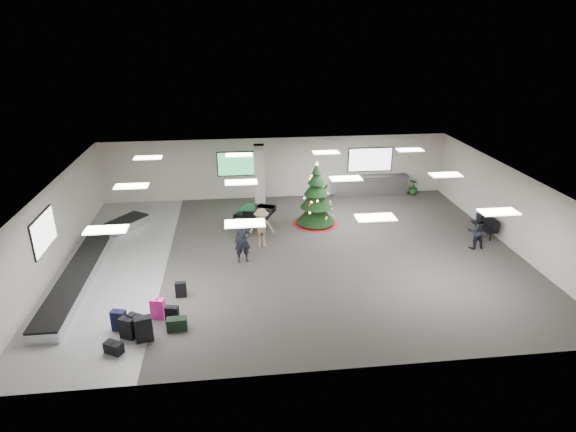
{
  "coord_description": "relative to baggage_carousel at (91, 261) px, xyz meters",
  "views": [
    {
      "loc": [
        -2.26,
        -17.24,
        8.7
      ],
      "look_at": [
        -0.12,
        1.0,
        1.28
      ],
      "focal_mm": 30.0,
      "sensor_mm": 36.0,
      "label": 1
    }
  ],
  "objects": [
    {
      "name": "baggage_carousel",
      "position": [
        0.0,
        0.0,
        0.0
      ],
      "size": [
        2.28,
        9.71,
        0.43
      ],
      "color": "silver",
      "rests_on": "ground"
    },
    {
      "name": "room_envelope",
      "position": [
        7.46,
        0.75,
        2.12
      ],
      "size": [
        18.02,
        14.02,
        3.21
      ],
      "color": "beige",
      "rests_on": "ground"
    },
    {
      "name": "suitcase_5",
      "position": [
        2.26,
        -4.8,
        0.12
      ],
      "size": [
        0.5,
        0.41,
        0.68
      ],
      "rotation": [
        0.0,
        0.0,
        -0.43
      ],
      "color": "black",
      "rests_on": "ground"
    },
    {
      "name": "suitcase_3",
      "position": [
        3.62,
        -2.63,
        0.06
      ],
      "size": [
        0.37,
        0.21,
        0.57
      ],
      "rotation": [
        0.0,
        0.0,
        0.01
      ],
      "color": "black",
      "rests_on": "ground"
    },
    {
      "name": "bench",
      "position": [
        16.44,
        0.98,
        0.31
      ],
      "size": [
        0.52,
        1.47,
        0.92
      ],
      "rotation": [
        0.0,
        0.0,
        0.02
      ],
      "color": "black",
      "rests_on": "ground"
    },
    {
      "name": "service_counter",
      "position": [
        12.84,
        6.73,
        0.33
      ],
      "size": [
        4.05,
        0.65,
        1.08
      ],
      "color": "silver",
      "rests_on": "ground"
    },
    {
      "name": "black_duffel",
      "position": [
        1.99,
        -5.48,
        -0.04
      ],
      "size": [
        0.59,
        0.51,
        0.36
      ],
      "rotation": [
        0.0,
        0.0,
        -0.53
      ],
      "color": "black",
      "rests_on": "ground"
    },
    {
      "name": "ground",
      "position": [
        7.84,
        0.08,
        -0.21
      ],
      "size": [
        18.0,
        18.0,
        0.0
      ],
      "primitive_type": "plane",
      "color": "#353230",
      "rests_on": "ground"
    },
    {
      "name": "potted_plant_left",
      "position": [
        10.25,
        6.37,
        0.22
      ],
      "size": [
        0.57,
        0.51,
        0.86
      ],
      "primitive_type": "imported",
      "rotation": [
        0.0,
        0.0,
        0.33
      ],
      "color": "#1A3C13",
      "rests_on": "ground"
    },
    {
      "name": "christmas_tree",
      "position": [
        9.25,
        3.14,
        0.82
      ],
      "size": [
        2.12,
        2.12,
        3.02
      ],
      "color": "maroon",
      "rests_on": "ground"
    },
    {
      "name": "grand_piano",
      "position": [
        6.42,
        2.9,
        0.52
      ],
      "size": [
        1.99,
        2.21,
        1.03
      ],
      "rotation": [
        0.0,
        0.0,
        -0.42
      ],
      "color": "black",
      "rests_on": "ground"
    },
    {
      "name": "suitcase_0",
      "position": [
        2.77,
        -4.98,
        0.18
      ],
      "size": [
        0.56,
        0.39,
        0.81
      ],
      "rotation": [
        0.0,
        0.0,
        0.24
      ],
      "color": "black",
      "rests_on": "ground"
    },
    {
      "name": "suitcase_7",
      "position": [
        3.49,
        -4.18,
        0.08
      ],
      "size": [
        0.43,
        0.28,
        0.6
      ],
      "rotation": [
        0.0,
        0.0,
        -0.18
      ],
      "color": "black",
      "rests_on": "ground"
    },
    {
      "name": "traveler_bench",
      "position": [
        15.35,
        -0.17,
        0.58
      ],
      "size": [
        0.83,
        0.68,
        1.58
      ],
      "primitive_type": "imported",
      "rotation": [
        0.0,
        0.0,
        3.25
      ],
      "color": "black",
      "rests_on": "ground"
    },
    {
      "name": "navy_suitcase",
      "position": [
        1.93,
        -4.36,
        0.12
      ],
      "size": [
        0.48,
        0.35,
        0.68
      ],
      "rotation": [
        0.0,
        0.0,
        -0.25
      ],
      "color": "black",
      "rests_on": "ground"
    },
    {
      "name": "traveler_a",
      "position": [
        5.81,
        -0.25,
        0.65
      ],
      "size": [
        0.68,
        0.5,
        1.73
      ],
      "primitive_type": "imported",
      "rotation": [
        0.0,
        0.0,
        0.14
      ],
      "color": "black",
      "rests_on": "ground"
    },
    {
      "name": "pink_suitcase",
      "position": [
        3.02,
        -3.84,
        0.13
      ],
      "size": [
        0.48,
        0.33,
        0.7
      ],
      "rotation": [
        0.0,
        0.0,
        -0.22
      ],
      "color": "#FC2097",
      "rests_on": "ground"
    },
    {
      "name": "green_duffel",
      "position": [
        3.66,
        -4.56,
        -0.01
      ],
      "size": [
        0.62,
        0.33,
        0.42
      ],
      "rotation": [
        0.0,
        0.0,
        0.05
      ],
      "color": "black",
      "rests_on": "ground"
    },
    {
      "name": "traveler_b",
      "position": [
        6.62,
        1.0,
        0.63
      ],
      "size": [
        1.09,
        0.64,
        1.68
      ],
      "primitive_type": "imported",
      "rotation": [
        0.0,
        0.0,
        -0.01
      ],
      "color": "#94785B",
      "rests_on": "ground"
    },
    {
      "name": "potted_plant_right",
      "position": [
        15.22,
        6.58,
        0.21
      ],
      "size": [
        0.67,
        0.67,
        0.85
      ],
      "primitive_type": "imported",
      "rotation": [
        0.0,
        0.0,
        2.48
      ],
      "color": "#1A3C13",
      "rests_on": "ground"
    },
    {
      "name": "suitcase_1",
      "position": [
        2.49,
        -4.69,
        0.14
      ],
      "size": [
        0.52,
        0.44,
        0.73
      ],
      "rotation": [
        0.0,
        0.0,
        -0.54
      ],
      "color": "black",
      "rests_on": "ground"
    }
  ]
}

